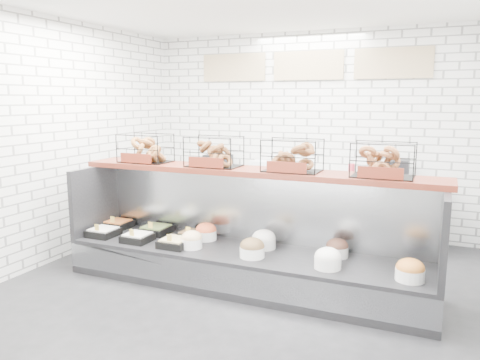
% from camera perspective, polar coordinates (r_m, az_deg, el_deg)
% --- Properties ---
extents(ground, '(5.50, 5.50, 0.00)m').
position_cam_1_polar(ground, '(5.00, -0.93, -13.87)').
color(ground, black).
rests_on(ground, ground).
extents(room_shell, '(5.02, 5.51, 3.01)m').
position_cam_1_polar(room_shell, '(5.13, 1.82, 10.35)').
color(room_shell, white).
rests_on(room_shell, ground).
extents(display_case, '(4.00, 0.90, 1.20)m').
position_cam_1_polar(display_case, '(5.18, 0.52, -9.12)').
color(display_case, black).
rests_on(display_case, ground).
extents(bagel_shelf, '(4.10, 0.50, 0.40)m').
position_cam_1_polar(bagel_shelf, '(5.10, 1.47, 2.67)').
color(bagel_shelf, '#4D1910').
rests_on(bagel_shelf, display_case).
extents(prep_counter, '(4.00, 0.60, 1.20)m').
position_cam_1_polar(prep_counter, '(7.04, 7.21, -2.89)').
color(prep_counter, '#93969B').
rests_on(prep_counter, ground).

